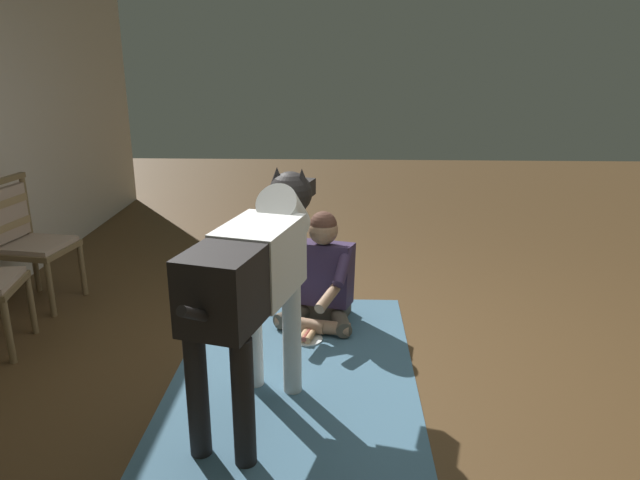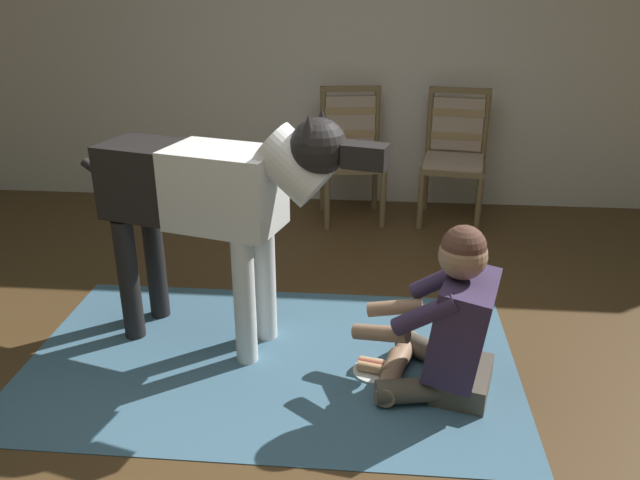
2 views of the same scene
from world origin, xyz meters
name	(u,v)px [view 1 (image 1 of 2)]	position (x,y,z in m)	size (l,w,h in m)	color
ground_plane	(357,364)	(0.00, 0.00, 0.00)	(14.59, 14.59, 0.00)	#4E361D
area_rug	(294,379)	(-0.20, 0.38, 0.00)	(2.40, 1.45, 0.01)	#426881
dining_chair_right_of_pair	(26,236)	(0.88, 2.48, 0.54)	(0.52, 0.53, 0.98)	brown
person_sitting_on_floor	(322,277)	(0.64, 0.24, 0.33)	(0.68, 0.58, 0.81)	brown
large_dog	(256,270)	(-0.48, 0.54, 0.80)	(1.55, 0.58, 1.24)	silver
hot_dog_on_plate	(307,336)	(0.31, 0.33, 0.03)	(0.21, 0.21, 0.06)	white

